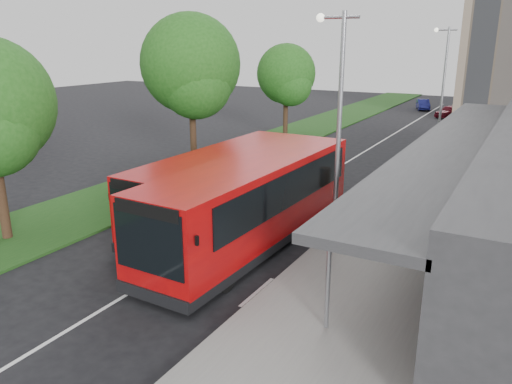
{
  "coord_description": "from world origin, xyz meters",
  "views": [
    {
      "loc": [
        9.86,
        -13.77,
        7.22
      ],
      "look_at": [
        0.61,
        2.74,
        1.5
      ],
      "focal_mm": 35.0,
      "sensor_mm": 36.0,
      "label": 1
    }
  ],
  "objects_px": {
    "lamp_post_near": "(337,120)",
    "litter_bin": "(403,188)",
    "bus_second": "(223,186)",
    "car_near": "(449,111)",
    "bollard": "(437,149)",
    "car_far": "(423,104)",
    "bus_main": "(254,202)",
    "lamp_post_far": "(442,81)",
    "tree_far": "(286,78)",
    "tree_mid": "(191,71)"
  },
  "relations": [
    {
      "from": "lamp_post_near",
      "to": "litter_bin",
      "type": "height_order",
      "value": "lamp_post_near"
    },
    {
      "from": "bus_second",
      "to": "litter_bin",
      "type": "bearing_deg",
      "value": 47.06
    },
    {
      "from": "lamp_post_near",
      "to": "car_near",
      "type": "distance_m",
      "value": 37.11
    },
    {
      "from": "bollard",
      "to": "car_far",
      "type": "height_order",
      "value": "car_far"
    },
    {
      "from": "bus_main",
      "to": "bollard",
      "type": "height_order",
      "value": "bus_main"
    },
    {
      "from": "bus_second",
      "to": "bus_main",
      "type": "bearing_deg",
      "value": -33.82
    },
    {
      "from": "bus_second",
      "to": "car_near",
      "type": "bearing_deg",
      "value": 85.3
    },
    {
      "from": "lamp_post_far",
      "to": "litter_bin",
      "type": "relative_size",
      "value": 8.14
    },
    {
      "from": "lamp_post_far",
      "to": "car_near",
      "type": "height_order",
      "value": "lamp_post_far"
    },
    {
      "from": "tree_far",
      "to": "tree_mid",
      "type": "bearing_deg",
      "value": -90.0
    },
    {
      "from": "tree_far",
      "to": "litter_bin",
      "type": "xyz_separation_m",
      "value": [
        11.93,
        -11.96,
        -3.96
      ]
    },
    {
      "from": "tree_mid",
      "to": "lamp_post_near",
      "type": "height_order",
      "value": "tree_mid"
    },
    {
      "from": "bus_main",
      "to": "bus_second",
      "type": "xyz_separation_m",
      "value": [
        -2.41,
        1.66,
        -0.12
      ]
    },
    {
      "from": "lamp_post_far",
      "to": "bus_second",
      "type": "relative_size",
      "value": 0.77
    },
    {
      "from": "tree_far",
      "to": "car_near",
      "type": "height_order",
      "value": "tree_far"
    },
    {
      "from": "tree_mid",
      "to": "car_far",
      "type": "bearing_deg",
      "value": 80.37
    },
    {
      "from": "tree_mid",
      "to": "lamp_post_near",
      "type": "distance_m",
      "value": 13.21
    },
    {
      "from": "bollard",
      "to": "bus_main",
      "type": "bearing_deg",
      "value": -100.17
    },
    {
      "from": "tree_far",
      "to": "litter_bin",
      "type": "distance_m",
      "value": 17.35
    },
    {
      "from": "lamp_post_far",
      "to": "bollard",
      "type": "bearing_deg",
      "value": -78.95
    },
    {
      "from": "bus_main",
      "to": "car_near",
      "type": "height_order",
      "value": "bus_main"
    },
    {
      "from": "lamp_post_far",
      "to": "litter_bin",
      "type": "distance_m",
      "value": 13.56
    },
    {
      "from": "litter_bin",
      "to": "bus_second",
      "type": "bearing_deg",
      "value": -133.63
    },
    {
      "from": "bollard",
      "to": "tree_far",
      "type": "bearing_deg",
      "value": 171.52
    },
    {
      "from": "tree_mid",
      "to": "bus_main",
      "type": "relative_size",
      "value": 0.78
    },
    {
      "from": "bus_main",
      "to": "litter_bin",
      "type": "distance_m",
      "value": 8.69
    },
    {
      "from": "tree_mid",
      "to": "lamp_post_far",
      "type": "bearing_deg",
      "value": 49.32
    },
    {
      "from": "tree_mid",
      "to": "litter_bin",
      "type": "bearing_deg",
      "value": 0.19
    },
    {
      "from": "litter_bin",
      "to": "tree_mid",
      "type": "bearing_deg",
      "value": -179.81
    },
    {
      "from": "lamp_post_near",
      "to": "car_near",
      "type": "height_order",
      "value": "lamp_post_near"
    },
    {
      "from": "bus_main",
      "to": "bus_second",
      "type": "relative_size",
      "value": 1.09
    },
    {
      "from": "tree_far",
      "to": "bollard",
      "type": "xyz_separation_m",
      "value": [
        11.65,
        -1.74,
        -3.99
      ]
    },
    {
      "from": "tree_far",
      "to": "bus_main",
      "type": "xyz_separation_m",
      "value": [
        8.41,
        -19.84,
        -2.98
      ]
    },
    {
      "from": "tree_mid",
      "to": "lamp_post_near",
      "type": "bearing_deg",
      "value": -32.36
    },
    {
      "from": "lamp_post_far",
      "to": "bus_second",
      "type": "distance_m",
      "value": 20.07
    },
    {
      "from": "bus_second",
      "to": "tree_far",
      "type": "bearing_deg",
      "value": 108.94
    },
    {
      "from": "car_far",
      "to": "bus_main",
      "type": "bearing_deg",
      "value": -104.37
    },
    {
      "from": "bus_second",
      "to": "car_near",
      "type": "relative_size",
      "value": 2.9
    },
    {
      "from": "tree_far",
      "to": "lamp_post_near",
      "type": "height_order",
      "value": "lamp_post_near"
    },
    {
      "from": "bollard",
      "to": "lamp_post_far",
      "type": "bearing_deg",
      "value": 101.05
    },
    {
      "from": "tree_far",
      "to": "car_near",
      "type": "xyz_separation_m",
      "value": [
        9.39,
        17.79,
        -4.0
      ]
    },
    {
      "from": "lamp_post_far",
      "to": "car_far",
      "type": "bearing_deg",
      "value": 103.63
    },
    {
      "from": "litter_bin",
      "to": "tree_far",
      "type": "bearing_deg",
      "value": 134.93
    },
    {
      "from": "bollard",
      "to": "car_near",
      "type": "relative_size",
      "value": 0.26
    },
    {
      "from": "lamp_post_far",
      "to": "bollard",
      "type": "relative_size",
      "value": 8.66
    },
    {
      "from": "tree_mid",
      "to": "bollard",
      "type": "relative_size",
      "value": 9.51
    },
    {
      "from": "bus_main",
      "to": "car_far",
      "type": "relative_size",
      "value": 3.29
    },
    {
      "from": "tree_far",
      "to": "litter_bin",
      "type": "bearing_deg",
      "value": -45.07
    },
    {
      "from": "lamp_post_near",
      "to": "car_near",
      "type": "xyz_separation_m",
      "value": [
        -1.74,
        36.84,
        -4.11
      ]
    },
    {
      "from": "tree_mid",
      "to": "bus_main",
      "type": "distance_m",
      "value": 12.19
    }
  ]
}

